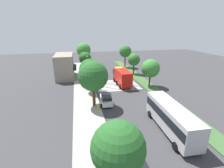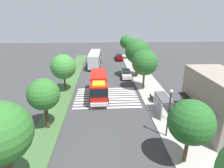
{
  "view_description": "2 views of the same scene",
  "coord_description": "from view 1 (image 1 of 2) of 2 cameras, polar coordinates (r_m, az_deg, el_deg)",
  "views": [
    {
      "loc": [
        -32.86,
        8.85,
        12.87
      ],
      "look_at": [
        -0.01,
        1.74,
        1.18
      ],
      "focal_mm": 25.84,
      "sensor_mm": 36.0,
      "label": 1
    },
    {
      "loc": [
        29.38,
        -0.62,
        12.37
      ],
      "look_at": [
        0.32,
        0.96,
        1.44
      ],
      "focal_mm": 29.63,
      "sensor_mm": 36.0,
      "label": 2
    }
  ],
  "objects": [
    {
      "name": "sidewalk_tree_far_east",
      "position": [
        57.62,
        -10.01,
        11.74
      ],
      "size": [
        4.86,
        4.86,
        7.99
      ],
      "color": "#513823",
      "rests_on": "sidewalk"
    },
    {
      "name": "transit_bus",
      "position": [
        22.54,
        20.17,
        -10.62
      ],
      "size": [
        10.34,
        3.17,
        3.57
      ],
      "rotation": [
        0.0,
        0.0,
        3.1
      ],
      "color": "#B2B2B7",
      "rests_on": "ground_plane"
    },
    {
      "name": "median_tree_far_west",
      "position": [
        37.17,
        13.48,
        5.41
      ],
      "size": [
        4.1,
        4.1,
        6.28
      ],
      "color": "#47301E",
      "rests_on": "median_strip"
    },
    {
      "name": "sidewalk",
      "position": [
        35.28,
        -9.67,
        -2.38
      ],
      "size": [
        60.0,
        4.56,
        0.14
      ],
      "primitive_type": "cube",
      "color": "#9E9B93",
      "rests_on": "ground_plane"
    },
    {
      "name": "ground_plane",
      "position": [
        36.38,
        2.67,
        -1.55
      ],
      "size": [
        120.0,
        120.0,
        0.0
      ],
      "primitive_type": "plane",
      "color": "#38383A"
    },
    {
      "name": "sidewalk_tree_east",
      "position": [
        50.41,
        -9.49,
        8.97
      ],
      "size": [
        3.78,
        3.78,
        5.92
      ],
      "color": "#513823",
      "rests_on": "sidewalk"
    },
    {
      "name": "fire_truck",
      "position": [
        38.43,
        3.46,
        2.81
      ],
      "size": [
        8.4,
        2.9,
        3.68
      ],
      "rotation": [
        0.0,
        0.0,
        0.02
      ],
      "color": "red",
      "rests_on": "ground_plane"
    },
    {
      "name": "median_strip",
      "position": [
        38.67,
        12.78,
        -0.64
      ],
      "size": [
        60.0,
        3.0,
        0.14
      ],
      "primitive_type": "cube",
      "color": "#3D6033",
      "rests_on": "ground_plane"
    },
    {
      "name": "storefront_building",
      "position": [
        45.35,
        -16.42,
        6.06
      ],
      "size": [
        9.06,
        5.33,
        6.36
      ],
      "color": "gray",
      "rests_on": "ground_plane"
    },
    {
      "name": "street_lamp",
      "position": [
        46.94,
        -8.69,
        7.28
      ],
      "size": [
        0.36,
        0.36,
        5.38
      ],
      "color": "#2D2D30",
      "rests_on": "sidewalk"
    },
    {
      "name": "sidewalk_tree_far_west",
      "position": [
        12.0,
        2.19,
        -21.68
      ],
      "size": [
        3.91,
        3.91,
        6.86
      ],
      "color": "#47301E",
      "rests_on": "sidewalk"
    },
    {
      "name": "fire_hydrant",
      "position": [
        27.21,
        -4.94,
        -7.96
      ],
      "size": [
        0.28,
        0.28,
        0.7
      ],
      "primitive_type": "cylinder",
      "color": "gold",
      "rests_on": "sidewalk"
    },
    {
      "name": "sidewalk_tree_west",
      "position": [
        26.56,
        -6.69,
        2.74
      ],
      "size": [
        4.98,
        4.98,
        7.79
      ],
      "color": "#47301E",
      "rests_on": "sidewalk"
    },
    {
      "name": "bench_near_shelter",
      "position": [
        39.21,
        -8.62,
        0.71
      ],
      "size": [
        1.6,
        0.5,
        0.9
      ],
      "color": "black",
      "rests_on": "sidewalk"
    },
    {
      "name": "median_tree_center",
      "position": [
        55.11,
        4.72,
        11.45
      ],
      "size": [
        4.01,
        4.01,
        7.41
      ],
      "color": "#513823",
      "rests_on": "median_strip"
    },
    {
      "name": "bus_stop_shelter",
      "position": [
        42.67,
        -9.05,
        4.03
      ],
      "size": [
        3.5,
        1.4,
        2.46
      ],
      "color": "#4C4C51",
      "rests_on": "sidewalk"
    },
    {
      "name": "median_tree_west",
      "position": [
        47.16,
        7.75,
        8.52
      ],
      "size": [
        3.5,
        3.5,
        5.92
      ],
      "color": "#47301E",
      "rests_on": "median_strip"
    },
    {
      "name": "parked_car_east",
      "position": [
        58.23,
        -7.55,
        7.17
      ],
      "size": [
        4.49,
        2.12,
        1.79
      ],
      "rotation": [
        0.0,
        0.0,
        0.02
      ],
      "color": "black",
      "rests_on": "ground_plane"
    },
    {
      "name": "crosswalk",
      "position": [
        38.59,
        1.76,
        -0.3
      ],
      "size": [
        7.65,
        9.93,
        0.01
      ],
      "color": "silver",
      "rests_on": "ground_plane"
    },
    {
      "name": "sidewalk_tree_center",
      "position": [
        33.33,
        -7.87,
        5.03
      ],
      "size": [
        4.36,
        4.36,
        6.88
      ],
      "color": "#513823",
      "rests_on": "sidewalk"
    },
    {
      "name": "parked_car_mid",
      "position": [
        28.84,
        -2.06,
        -5.46
      ],
      "size": [
        4.45,
        2.2,
        1.64
      ],
      "rotation": [
        0.0,
        0.0,
        -0.04
      ],
      "color": "silver",
      "rests_on": "ground_plane"
    }
  ]
}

